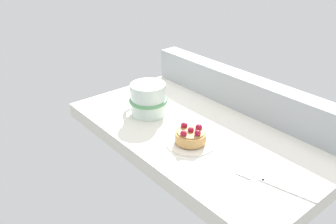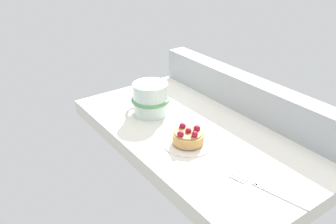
{
  "view_description": "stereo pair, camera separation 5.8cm",
  "coord_description": "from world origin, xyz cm",
  "px_view_note": "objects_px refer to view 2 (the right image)",
  "views": [
    {
      "loc": [
        55.13,
        -56.6,
        44.9
      ],
      "look_at": [
        -5.27,
        -6.44,
        4.37
      ],
      "focal_mm": 38.11,
      "sensor_mm": 36.0,
      "label": 1
    },
    {
      "loc": [
        58.67,
        -51.99,
        44.9
      ],
      "look_at": [
        -5.27,
        -6.44,
        4.37
      ],
      "focal_mm": 38.11,
      "sensor_mm": 36.0,
      "label": 2
    }
  ],
  "objects_px": {
    "dessert_plate": "(188,143)",
    "raspberry_tart": "(188,136)",
    "coffee_mug": "(150,98)",
    "dessert_fork": "(267,189)"
  },
  "relations": [
    {
      "from": "raspberry_tart",
      "to": "coffee_mug",
      "type": "xyz_separation_m",
      "value": [
        -0.18,
        0.01,
        0.02
      ]
    },
    {
      "from": "coffee_mug",
      "to": "dessert_plate",
      "type": "bearing_deg",
      "value": -4.58
    },
    {
      "from": "dessert_plate",
      "to": "raspberry_tart",
      "type": "distance_m",
      "value": 0.02
    },
    {
      "from": "dessert_plate",
      "to": "coffee_mug",
      "type": "distance_m",
      "value": 0.19
    },
    {
      "from": "coffee_mug",
      "to": "dessert_fork",
      "type": "distance_m",
      "value": 0.4
    },
    {
      "from": "raspberry_tart",
      "to": "coffee_mug",
      "type": "distance_m",
      "value": 0.19
    },
    {
      "from": "raspberry_tart",
      "to": "dessert_fork",
      "type": "xyz_separation_m",
      "value": [
        0.22,
        0.02,
        -0.02
      ]
    },
    {
      "from": "raspberry_tart",
      "to": "dessert_plate",
      "type": "bearing_deg",
      "value": -75.22
    },
    {
      "from": "dessert_plate",
      "to": "coffee_mug",
      "type": "height_order",
      "value": "coffee_mug"
    },
    {
      "from": "dessert_plate",
      "to": "raspberry_tart",
      "type": "bearing_deg",
      "value": 104.78
    }
  ]
}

